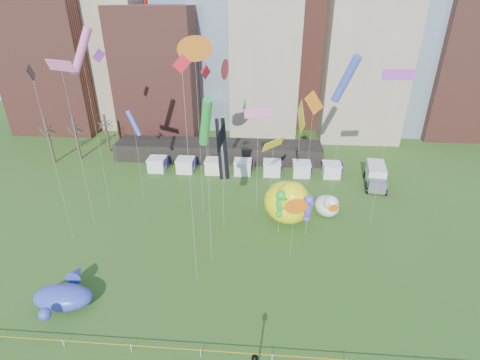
# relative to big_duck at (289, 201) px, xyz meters

# --- Properties ---
(ground) EXTENTS (160.00, 160.00, 0.00)m
(ground) POSITION_rel_big_duck_xyz_m (-8.12, -21.64, -3.08)
(ground) COLOR #30561B
(ground) RESTS_ON ground
(skyline) EXTENTS (101.00, 23.00, 68.00)m
(skyline) POSITION_rel_big_duck_xyz_m (-5.87, 39.42, 18.36)
(skyline) COLOR brown
(skyline) RESTS_ON ground
(pavilion) EXTENTS (38.00, 6.00, 3.20)m
(pavilion) POSITION_rel_big_duck_xyz_m (-12.12, 20.36, -1.48)
(pavilion) COLOR black
(pavilion) RESTS_ON ground
(vendor_tents) EXTENTS (33.24, 2.80, 2.40)m
(vendor_tents) POSITION_rel_big_duck_xyz_m (-7.10, 14.36, -1.98)
(vendor_tents) COLOR white
(vendor_tents) RESTS_ON ground
(bare_trees) EXTENTS (8.44, 6.44, 8.50)m
(bare_trees) POSITION_rel_big_duck_xyz_m (-38.29, 18.90, 0.93)
(bare_trees) COLOR #382B21
(bare_trees) RESTS_ON ground
(caution_tape) EXTENTS (50.00, 0.06, 0.90)m
(caution_tape) POSITION_rel_big_duck_xyz_m (-8.12, -21.64, -2.40)
(caution_tape) COLOR white
(caution_tape) RESTS_ON ground
(big_duck) EXTENTS (7.44, 9.20, 6.71)m
(big_duck) POSITION_rel_big_duck_xyz_m (0.00, 0.00, 0.00)
(big_duck) COLOR #FEFA0D
(big_duck) RESTS_ON ground
(small_duck) EXTENTS (4.12, 4.91, 3.51)m
(small_duck) POSITION_rel_big_duck_xyz_m (5.51, 1.77, -1.47)
(small_duck) COLOR white
(small_duck) RESTS_ON ground
(seahorse_green) EXTENTS (1.70, 1.89, 6.19)m
(seahorse_green) POSITION_rel_big_duck_xyz_m (-1.25, -2.91, 1.51)
(seahorse_green) COLOR silver
(seahorse_green) RESTS_ON ground
(seahorse_purple) EXTENTS (1.60, 1.82, 5.75)m
(seahorse_purple) POSITION_rel_big_duck_xyz_m (2.18, -3.11, 1.09)
(seahorse_purple) COLOR silver
(seahorse_purple) RESTS_ON ground
(whale_inflatable) EXTENTS (5.91, 7.51, 2.57)m
(whale_inflatable) POSITION_rel_big_duck_xyz_m (-22.44, -16.89, -1.91)
(whale_inflatable) COLOR #403CA4
(whale_inflatable) RESTS_ON ground
(box_truck) EXTENTS (3.89, 7.70, 3.13)m
(box_truck) POSITION_rel_big_duck_xyz_m (14.55, 11.94, -1.48)
(box_truck) COLOR silver
(box_truck) RESTS_ON ground
(kite_0) EXTENTS (1.65, 1.45, 19.22)m
(kite_0) POSITION_rel_big_duck_xyz_m (-11.85, 8.25, 14.48)
(kite_0) COLOR silver
(kite_0) RESTS_ON ground
(kite_1) EXTENTS (3.50, 1.48, 15.21)m
(kite_1) POSITION_rel_big_duck_xyz_m (-4.31, 0.92, 11.54)
(kite_1) COLOR silver
(kite_1) RESTS_ON ground
(kite_2) EXTENTS (2.24, 4.26, 14.74)m
(kite_2) POSITION_rel_big_duck_xyz_m (-8.38, -2.54, 8.17)
(kite_2) COLOR silver
(kite_2) RESTS_ON ground
(kite_3) EXTENTS (0.77, 2.49, 11.75)m
(kite_3) POSITION_rel_big_duck_xyz_m (-9.77, 9.79, 6.56)
(kite_3) COLOR silver
(kite_3) RESTS_ON ground
(kite_4) EXTENTS (2.75, 3.14, 11.25)m
(kite_4) POSITION_rel_big_duck_xyz_m (-2.34, 1.01, 7.58)
(kite_4) COLOR silver
(kite_4) RESTS_ON ground
(kite_5) EXTENTS (2.21, 1.30, 13.32)m
(kite_5) POSITION_rel_big_duck_xyz_m (-21.84, 5.43, 8.42)
(kite_5) COLOR silver
(kite_5) RESTS_ON ground
(kite_6) EXTENTS (2.68, 1.69, 23.44)m
(kite_6) POSITION_rel_big_duck_xyz_m (-11.74, 1.02, 18.90)
(kite_6) COLOR silver
(kite_6) RESTS_ON ground
(kite_7) EXTENTS (3.61, 0.88, 20.22)m
(kite_7) POSITION_rel_big_duck_xyz_m (10.94, -0.30, 16.49)
(kite_7) COLOR silver
(kite_7) RESTS_ON ground
(kite_8) EXTENTS (1.50, 0.32, 23.28)m
(kite_8) POSITION_rel_big_duck_xyz_m (-10.10, -12.77, 17.80)
(kite_8) COLOR silver
(kite_8) RESTS_ON ground
(kite_9) EXTENTS (3.34, 2.25, 24.33)m
(kite_9) POSITION_rel_big_duck_xyz_m (-25.18, 0.95, 18.47)
(kite_9) COLOR silver
(kite_9) RESTS_ON ground
(kite_10) EXTENTS (2.20, 3.33, 20.97)m
(kite_10) POSITION_rel_big_duck_xyz_m (-27.27, -6.07, 17.23)
(kite_10) COLOR silver
(kite_10) RESTS_ON ground
(kite_11) EXTENTS (2.11, 3.20, 19.20)m
(kite_11) POSITION_rel_big_duck_xyz_m (-9.07, -9.10, 13.46)
(kite_11) COLOR silver
(kite_11) RESTS_ON ground
(kite_12) EXTENTS (0.54, 3.41, 18.32)m
(kite_12) POSITION_rel_big_duck_xyz_m (0.10, -6.97, 13.32)
(kite_12) COLOR silver
(kite_12) RESTS_ON ground
(kite_13) EXTENTS (3.42, 3.79, 20.87)m
(kite_13) POSITION_rel_big_duck_xyz_m (7.03, 7.96, 14.41)
(kite_13) COLOR silver
(kite_13) RESTS_ON ground
(kite_14) EXTENTS (2.35, 2.35, 16.28)m
(kite_14) POSITION_rel_big_duck_xyz_m (2.90, 6.52, 11.39)
(kite_14) COLOR silver
(kite_14) RESTS_ON ground
(kite_15) EXTENTS (1.45, 1.58, 20.58)m
(kite_15) POSITION_rel_big_duck_xyz_m (-28.41, 12.30, 15.75)
(kite_15) COLOR silver
(kite_15) RESTS_ON ground
(kite_16) EXTENTS (0.80, 2.94, 19.27)m
(kite_16) POSITION_rel_big_duck_xyz_m (-9.81, 12.29, 14.72)
(kite_16) COLOR silver
(kite_16) RESTS_ON ground
(kite_17) EXTENTS (3.92, 2.04, 21.20)m
(kite_17) POSITION_rel_big_duck_xyz_m (-25.85, -2.90, 17.42)
(kite_17) COLOR silver
(kite_17) RESTS_ON ground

